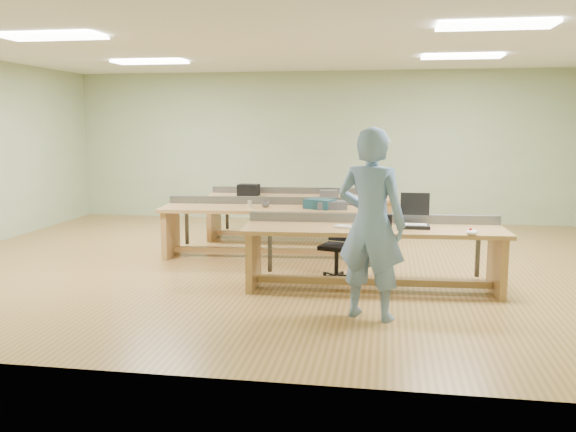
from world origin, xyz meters
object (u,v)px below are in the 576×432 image
object	(u,v)px
person	(371,224)
laptop_base	(415,226)
parts_bin_grey	(332,205)
camera_bag	(382,221)
task_chair	(338,256)
workbench_back	(300,207)
workbench_front	(373,243)
mug	(265,204)
workbench_mid	(267,219)
parts_bin_teal	(320,204)
drinks_can	(250,204)

from	to	relation	value
person	laptop_base	world-z (taller)	person
person	parts_bin_grey	size ratio (longest dim) A/B	4.59
camera_bag	task_chair	size ratio (longest dim) A/B	0.29
camera_bag	workbench_back	bearing A→B (deg)	112.40
workbench_front	camera_bag	distance (m)	0.28
workbench_front	mug	xyz separation A→B (m)	(-1.60, 1.49, 0.24)
task_chair	mug	world-z (taller)	mug
workbench_mid	task_chair	xyz separation A→B (m)	(1.13, -1.09, -0.27)
person	workbench_mid	bearing A→B (deg)	-40.79
person	parts_bin_grey	distance (m)	2.66
workbench_front	parts_bin_teal	size ratio (longest dim) A/B	7.92
parts_bin_grey	drinks_can	distance (m)	1.18
task_chair	mug	size ratio (longest dim) A/B	6.85
laptop_base	drinks_can	size ratio (longest dim) A/B	3.09
parts_bin_grey	mug	size ratio (longest dim) A/B	3.61
workbench_back	task_chair	xyz separation A→B (m)	(0.85, -2.52, -0.27)
mug	laptop_base	bearing A→B (deg)	-35.22
task_chair	parts_bin_teal	distance (m)	1.21
workbench_front	workbench_mid	xyz separation A→B (m)	(-1.58, 1.54, 0.00)
workbench_mid	parts_bin_grey	world-z (taller)	parts_bin_grey
workbench_front	camera_bag	world-z (taller)	camera_bag
workbench_mid	mug	size ratio (longest dim) A/B	27.09
workbench_front	workbench_back	bearing A→B (deg)	110.53
parts_bin_teal	mug	size ratio (longest dim) A/B	3.36
camera_bag	parts_bin_grey	world-z (taller)	camera_bag
workbench_front	mug	world-z (taller)	workbench_front
parts_bin_grey	task_chair	bearing A→B (deg)	-80.07
parts_bin_teal	person	bearing A→B (deg)	-72.86
task_chair	parts_bin_teal	size ratio (longest dim) A/B	2.04
workbench_back	drinks_can	size ratio (longest dim) A/B	29.20
drinks_can	parts_bin_teal	bearing A→B (deg)	6.36
workbench_back	mug	xyz separation A→B (m)	(-0.30, -1.48, 0.23)
person	mug	world-z (taller)	person
camera_bag	drinks_can	size ratio (longest dim) A/B	2.13
parts_bin_grey	person	bearing A→B (deg)	-76.26
laptop_base	workbench_front	bearing A→B (deg)	-177.64
workbench_back	person	xyz separation A→B (m)	(1.31, -4.09, 0.40)
workbench_mid	camera_bag	distance (m)	2.29
workbench_front	laptop_base	size ratio (longest dim) A/B	9.17
workbench_front	mug	size ratio (longest dim) A/B	26.59
laptop_base	task_chair	size ratio (longest dim) A/B	0.42
camera_bag	parts_bin_teal	bearing A→B (deg)	118.30
task_chair	parts_bin_teal	bearing A→B (deg)	125.47
person	parts_bin_grey	xyz separation A→B (m)	(-0.63, 2.58, -0.16)
person	parts_bin_teal	xyz separation A→B (m)	(-0.80, 2.60, -0.15)
workbench_front	workbench_back	world-z (taller)	same
mug	workbench_front	bearing A→B (deg)	-42.93
parts_bin_grey	drinks_can	world-z (taller)	parts_bin_grey
mug	workbench_back	bearing A→B (deg)	78.72
workbench_back	task_chair	world-z (taller)	workbench_back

